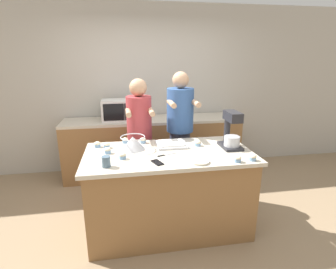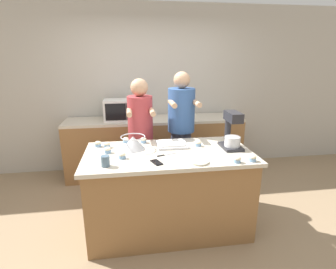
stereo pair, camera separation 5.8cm
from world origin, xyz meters
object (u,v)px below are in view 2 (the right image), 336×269
(knife, at_px, (166,155))
(cupcake_6, at_px, (198,143))
(cupcake_7, at_px, (237,159))
(cupcake_8, at_px, (143,140))
(cupcake_2, at_px, (253,158))
(stand_mixer, at_px, (232,132))
(mixing_bowl, at_px, (133,142))
(cupcake_4, at_px, (98,144))
(microwave_oven, at_px, (119,110))
(person_left, at_px, (141,138))
(drinking_glass, at_px, (105,161))
(baking_tray, at_px, (172,144))
(cupcake_3, at_px, (122,155))
(cupcake_5, at_px, (108,150))
(cell_phone, at_px, (156,162))
(small_plate, at_px, (199,162))
(person_right, at_px, (181,134))
(cupcake_1, at_px, (126,140))
(cupcake_0, at_px, (107,145))

(knife, xyz_separation_m, cupcake_6, (0.40, 0.22, 0.03))
(cupcake_7, distance_m, cupcake_8, 1.12)
(cupcake_2, bearing_deg, stand_mixer, 98.80)
(cupcake_7, bearing_deg, mixing_bowl, 151.30)
(cupcake_4, bearing_deg, microwave_oven, 80.50)
(person_left, xyz_separation_m, drinking_glass, (-0.37, -0.99, 0.10))
(cupcake_4, bearing_deg, cupcake_2, -23.53)
(mixing_bowl, xyz_separation_m, microwave_oven, (-0.19, 1.33, 0.10))
(baking_tray, distance_m, knife, 0.31)
(cupcake_3, relative_size, cupcake_5, 1.00)
(cupcake_8, bearing_deg, person_left, 92.36)
(knife, xyz_separation_m, cupcake_8, (-0.20, 0.44, 0.03))
(cupcake_6, bearing_deg, cell_phone, -141.09)
(small_plate, bearing_deg, cupcake_3, 163.28)
(person_right, xyz_separation_m, cupcake_5, (-0.91, -0.63, 0.05))
(baking_tray, bearing_deg, stand_mixer, -14.95)
(mixing_bowl, xyz_separation_m, cupcake_8, (0.12, 0.20, -0.04))
(drinking_glass, bearing_deg, cupcake_2, -3.47)
(cupcake_2, bearing_deg, cupcake_8, 144.37)
(small_plate, height_order, knife, small_plate)
(person_right, bearing_deg, person_left, -179.93)
(microwave_oven, bearing_deg, small_plate, -66.15)
(cupcake_6, bearing_deg, cupcake_1, 162.91)
(drinking_glass, relative_size, cupcake_7, 1.45)
(cupcake_0, bearing_deg, knife, -28.29)
(drinking_glass, xyz_separation_m, cupcake_5, (-0.00, 0.36, -0.02))
(baking_tray, bearing_deg, cupcake_7, -47.41)
(cupcake_0, bearing_deg, cupcake_2, -23.48)
(cell_phone, distance_m, cupcake_7, 0.77)
(cupcake_5, bearing_deg, cupcake_3, -50.28)
(stand_mixer, relative_size, cupcake_3, 5.77)
(person_left, bearing_deg, mixing_bowl, -101.05)
(knife, bearing_deg, mixing_bowl, 144.07)
(cell_phone, relative_size, small_plate, 0.89)
(small_plate, distance_m, cupcake_3, 0.76)
(cupcake_7, bearing_deg, cupcake_4, 153.72)
(person_left, relative_size, cupcake_6, 23.09)
(person_left, height_order, cupcake_3, person_left)
(cell_phone, bearing_deg, cupcake_1, 113.62)
(knife, bearing_deg, person_left, 105.28)
(cupcake_1, relative_size, cupcake_2, 1.00)
(cell_phone, bearing_deg, cupcake_3, 153.51)
(stand_mixer, relative_size, cupcake_5, 5.77)
(microwave_oven, bearing_deg, cupcake_0, -94.47)
(drinking_glass, xyz_separation_m, cupcake_6, (0.99, 0.43, -0.02))
(knife, bearing_deg, microwave_oven, 108.14)
(microwave_oven, distance_m, cupcake_3, 1.61)
(cupcake_1, distance_m, cupcake_8, 0.21)
(cupcake_6, xyz_separation_m, cupcake_8, (-0.60, 0.21, 0.00))
(person_left, relative_size, cell_phone, 10.18)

